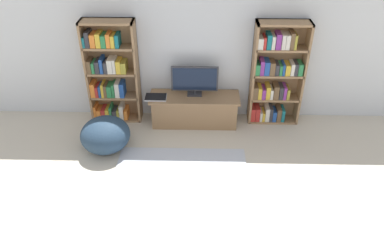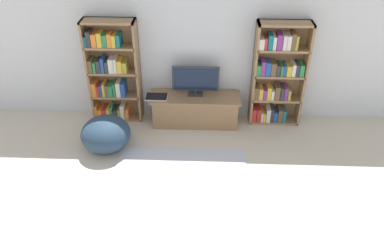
{
  "view_description": "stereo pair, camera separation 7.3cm",
  "coord_description": "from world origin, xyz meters",
  "px_view_note": "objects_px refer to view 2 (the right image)",
  "views": [
    {
      "loc": [
        0.12,
        -1.43,
        3.57
      ],
      "look_at": [
        0.01,
        3.05,
        0.7
      ],
      "focal_mm": 35.0,
      "sensor_mm": 36.0,
      "label": 1
    },
    {
      "loc": [
        0.19,
        -1.43,
        3.57
      ],
      "look_at": [
        0.01,
        3.05,
        0.7
      ],
      "focal_mm": 35.0,
      "sensor_mm": 36.0,
      "label": 2
    }
  ],
  "objects_px": {
    "bookshelf_left": "(112,73)",
    "bookshelf_right": "(276,76)",
    "television": "(196,80)",
    "beanbag_ottoman": "(106,134)",
    "laptop": "(157,97)",
    "tv_stand": "(195,109)"
  },
  "relations": [
    {
      "from": "beanbag_ottoman",
      "to": "bookshelf_left",
      "type": "bearing_deg",
      "value": 92.34
    },
    {
      "from": "bookshelf_right",
      "to": "beanbag_ottoman",
      "type": "height_order",
      "value": "bookshelf_right"
    },
    {
      "from": "bookshelf_right",
      "to": "television",
      "type": "height_order",
      "value": "bookshelf_right"
    },
    {
      "from": "bookshelf_right",
      "to": "tv_stand",
      "type": "relative_size",
      "value": 1.18
    },
    {
      "from": "tv_stand",
      "to": "bookshelf_left",
      "type": "bearing_deg",
      "value": 174.52
    },
    {
      "from": "tv_stand",
      "to": "television",
      "type": "xyz_separation_m",
      "value": [
        0.0,
        0.06,
        0.52
      ]
    },
    {
      "from": "tv_stand",
      "to": "beanbag_ottoman",
      "type": "xyz_separation_m",
      "value": [
        -1.34,
        -0.77,
        0.0
      ]
    },
    {
      "from": "bookshelf_left",
      "to": "bookshelf_right",
      "type": "relative_size",
      "value": 1.0
    },
    {
      "from": "laptop",
      "to": "bookshelf_left",
      "type": "bearing_deg",
      "value": 164.95
    },
    {
      "from": "television",
      "to": "laptop",
      "type": "distance_m",
      "value": 0.7
    },
    {
      "from": "beanbag_ottoman",
      "to": "bookshelf_right",
      "type": "bearing_deg",
      "value": 18.77
    },
    {
      "from": "bookshelf_left",
      "to": "beanbag_ottoman",
      "type": "xyz_separation_m",
      "value": [
        0.04,
        -0.9,
        -0.59
      ]
    },
    {
      "from": "television",
      "to": "beanbag_ottoman",
      "type": "bearing_deg",
      "value": -148.3
    },
    {
      "from": "bookshelf_left",
      "to": "tv_stand",
      "type": "xyz_separation_m",
      "value": [
        1.38,
        -0.13,
        -0.59
      ]
    },
    {
      "from": "tv_stand",
      "to": "laptop",
      "type": "height_order",
      "value": "laptop"
    },
    {
      "from": "bookshelf_left",
      "to": "laptop",
      "type": "xyz_separation_m",
      "value": [
        0.74,
        -0.2,
        -0.32
      ]
    },
    {
      "from": "bookshelf_left",
      "to": "beanbag_ottoman",
      "type": "distance_m",
      "value": 1.08
    },
    {
      "from": "television",
      "to": "bookshelf_left",
      "type": "bearing_deg",
      "value": 176.94
    },
    {
      "from": "bookshelf_right",
      "to": "beanbag_ottoman",
      "type": "bearing_deg",
      "value": -161.23
    },
    {
      "from": "bookshelf_left",
      "to": "beanbag_ottoman",
      "type": "bearing_deg",
      "value": -87.66
    },
    {
      "from": "bookshelf_left",
      "to": "television",
      "type": "distance_m",
      "value": 1.38
    },
    {
      "from": "bookshelf_left",
      "to": "beanbag_ottoman",
      "type": "relative_size",
      "value": 2.33
    }
  ]
}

